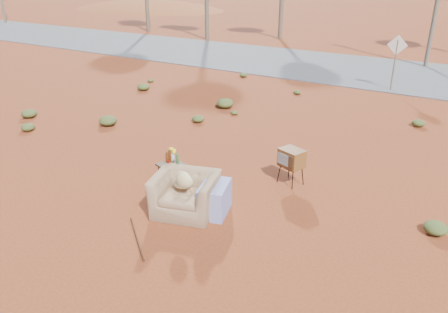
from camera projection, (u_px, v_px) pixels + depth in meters
The scene contains 9 objects.
ground at pixel (186, 211), 9.00m from camera, with size 140.00×140.00×0.00m, color maroon.
highway at pixel (372, 71), 20.71m from camera, with size 140.00×7.00×0.04m, color #565659.
dirt_mound at pixel (148, 9), 49.86m from camera, with size 26.00×18.00×2.00m, color brown.
armchair at pixel (191, 190), 8.78m from camera, with size 1.61×1.31×1.10m.
tv_unit at pixel (292, 159), 9.90m from camera, with size 0.64×0.58×0.85m.
side_table at pixel (171, 162), 9.44m from camera, with size 0.63×0.63×1.01m.
rusty_bar at pixel (137, 238), 8.08m from camera, with size 0.04×0.04×1.44m, color #472412.
road_sign at pixel (396, 53), 17.05m from camera, with size 0.78×0.06×2.19m.
scrub_patch at pixel (251, 133), 12.78m from camera, with size 17.49×8.07×0.33m.
Camera 1 is at (4.73, -6.23, 4.66)m, focal length 35.00 mm.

